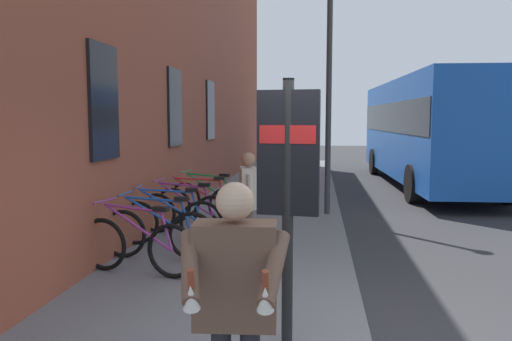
{
  "coord_description": "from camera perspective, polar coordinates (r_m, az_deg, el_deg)",
  "views": [
    {
      "loc": [
        -4.71,
        0.53,
        2.17
      ],
      "look_at": [
        2.27,
        1.38,
        1.44
      ],
      "focal_mm": 35.25,
      "sensor_mm": 36.0,
      "label": 1
    }
  ],
  "objects": [
    {
      "name": "tourist_with_hotdogs",
      "position": [
        3.02,
        -2.4,
        -13.63
      ],
      "size": [
        0.59,
        0.65,
        1.69
      ],
      "color": "#26262D",
      "rests_on": "sidewalk_pavement"
    },
    {
      "name": "bicycle_under_window",
      "position": [
        7.52,
        -11.1,
        -6.96
      ],
      "size": [
        0.48,
        1.77,
        0.97
      ],
      "color": "black",
      "rests_on": "sidewalk_pavement"
    },
    {
      "name": "sidewalk_pavement",
      "position": [
        12.94,
        1.46,
        -3.47
      ],
      "size": [
        24.0,
        3.5,
        0.12
      ],
      "primitive_type": "cube",
      "color": "slate",
      "rests_on": "ground"
    },
    {
      "name": "pedestrian_near_bus",
      "position": [
        7.25,
        -0.86,
        -2.75
      ],
      "size": [
        0.59,
        0.32,
        1.57
      ],
      "color": "brown",
      "rests_on": "sidewalk_pavement"
    },
    {
      "name": "ground",
      "position": [
        11.04,
        14.86,
        -5.63
      ],
      "size": [
        60.0,
        60.0,
        0.0
      ],
      "primitive_type": "plane",
      "color": "#2D2D30"
    },
    {
      "name": "station_facade",
      "position": [
        14.28,
        -6.61,
        15.26
      ],
      "size": [
        22.0,
        0.65,
        9.0
      ],
      "color": "brown",
      "rests_on": "ground"
    },
    {
      "name": "bicycle_mid_rack",
      "position": [
        10.46,
        -5.45,
        -3.25
      ],
      "size": [
        0.53,
        1.75,
        0.97
      ],
      "color": "black",
      "rests_on": "sidewalk_pavement"
    },
    {
      "name": "transit_info_sign",
      "position": [
        4.42,
        3.65,
        0.02
      ],
      "size": [
        0.15,
        0.56,
        2.4
      ],
      "color": "black",
      "rests_on": "sidewalk_pavement"
    },
    {
      "name": "bicycle_nearest_sign",
      "position": [
        9.02,
        -8.06,
        -4.75
      ],
      "size": [
        0.48,
        1.77,
        0.97
      ],
      "color": "black",
      "rests_on": "sidewalk_pavement"
    },
    {
      "name": "bicycle_beside_lamp",
      "position": [
        9.84,
        -6.36,
        -3.84
      ],
      "size": [
        0.53,
        1.75,
        0.97
      ],
      "color": "black",
      "rests_on": "sidewalk_pavement"
    },
    {
      "name": "street_lamp",
      "position": [
        10.88,
        8.29,
        10.75
      ],
      "size": [
        0.28,
        0.28,
        5.01
      ],
      "color": "#333338",
      "rests_on": "sidewalk_pavement"
    },
    {
      "name": "pedestrian_crossing_street",
      "position": [
        13.75,
        5.67,
        1.87
      ],
      "size": [
        0.64,
        0.42,
        1.78
      ],
      "color": "#723F72",
      "rests_on": "sidewalk_pavement"
    },
    {
      "name": "bicycle_leaning_wall",
      "position": [
        6.86,
        -13.32,
        -8.28
      ],
      "size": [
        0.56,
        1.74,
        0.97
      ],
      "color": "black",
      "rests_on": "sidewalk_pavement"
    },
    {
      "name": "city_bus",
      "position": [
        16.99,
        19.02,
        4.75
      ],
      "size": [
        10.58,
        2.92,
        3.35
      ],
      "color": "#1951B2",
      "rests_on": "ground"
    },
    {
      "name": "bicycle_far_end",
      "position": [
        8.35,
        -9.77,
        -5.65
      ],
      "size": [
        0.48,
        1.76,
        0.97
      ],
      "color": "black",
      "rests_on": "sidewalk_pavement"
    }
  ]
}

